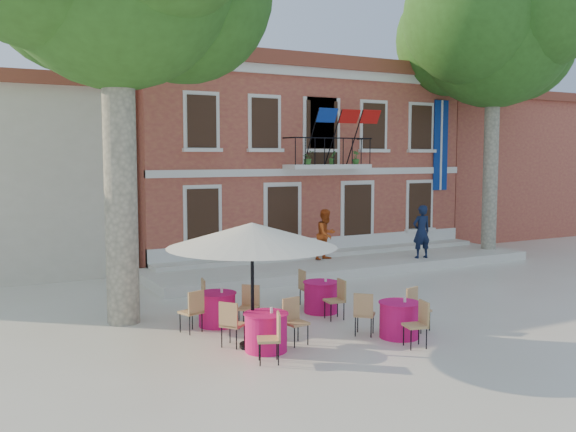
# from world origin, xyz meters

# --- Properties ---
(ground) EXTENTS (90.00, 90.00, 0.00)m
(ground) POSITION_xyz_m (0.00, 0.00, 0.00)
(ground) COLOR beige
(ground) RESTS_ON ground
(main_building) EXTENTS (13.50, 9.59, 7.50)m
(main_building) POSITION_xyz_m (2.00, 9.99, 3.78)
(main_building) COLOR #B36240
(main_building) RESTS_ON ground
(neighbor_east) EXTENTS (9.40, 9.40, 6.40)m
(neighbor_east) POSITION_xyz_m (14.00, 11.00, 3.22)
(neighbor_east) COLOR #B36240
(neighbor_east) RESTS_ON ground
(terrace) EXTENTS (14.00, 3.40, 0.30)m
(terrace) POSITION_xyz_m (2.00, 4.40, 0.15)
(terrace) COLOR silver
(terrace) RESTS_ON ground
(plane_tree_east) EXTENTS (5.90, 5.90, 11.59)m
(plane_tree_east) POSITION_xyz_m (8.34, 3.95, 8.59)
(plane_tree_east) COLOR #A59E84
(plane_tree_east) RESTS_ON ground
(patio_umbrella) EXTENTS (3.43, 3.43, 2.55)m
(patio_umbrella) POSITION_xyz_m (-4.76, -2.39, 2.29)
(patio_umbrella) COLOR black
(patio_umbrella) RESTS_ON ground
(pedestrian_navy) EXTENTS (0.73, 0.53, 1.87)m
(pedestrian_navy) POSITION_xyz_m (4.55, 3.42, 1.23)
(pedestrian_navy) COLOR #0F1935
(pedestrian_navy) RESTS_ON terrace
(pedestrian_orange) EXTENTS (1.01, 0.89, 1.75)m
(pedestrian_orange) POSITION_xyz_m (1.45, 4.75, 1.17)
(pedestrian_orange) COLOR #C04916
(pedestrian_orange) RESTS_ON terrace
(cafe_table_0) EXTENTS (1.83, 1.78, 0.95)m
(cafe_table_0) POSITION_xyz_m (-4.76, -0.51, 0.43)
(cafe_table_0) COLOR #C7125D
(cafe_table_0) RESTS_ON ground
(cafe_table_1) EXTENTS (1.82, 1.80, 0.95)m
(cafe_table_1) POSITION_xyz_m (-1.69, -3.25, 0.43)
(cafe_table_1) COLOR #C7125D
(cafe_table_1) RESTS_ON ground
(cafe_table_2) EXTENTS (1.73, 1.86, 0.95)m
(cafe_table_2) POSITION_xyz_m (-4.63, -2.75, 0.43)
(cafe_table_2) COLOR #C7125D
(cafe_table_2) RESTS_ON ground
(cafe_table_3) EXTENTS (0.90, 1.96, 0.95)m
(cafe_table_3) POSITION_xyz_m (-2.00, -0.56, 0.42)
(cafe_table_3) COLOR #C7125D
(cafe_table_3) RESTS_ON ground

